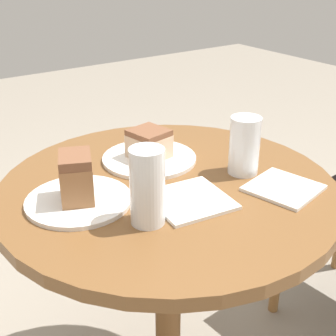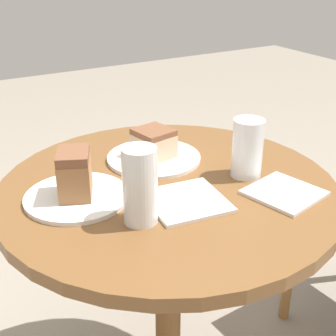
# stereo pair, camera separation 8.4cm
# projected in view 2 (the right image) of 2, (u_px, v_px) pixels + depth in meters

# --- Properties ---
(table) EXTENTS (0.79, 0.79, 0.73)m
(table) POSITION_uv_depth(u_px,v_px,m) (168.00, 245.00, 1.16)
(table) COLOR brown
(table) RESTS_ON ground_plane
(plate_near) EXTENTS (0.24, 0.24, 0.01)m
(plate_near) POSITION_uv_depth(u_px,v_px,m) (154.00, 158.00, 1.21)
(plate_near) COLOR white
(plate_near) RESTS_ON table
(plate_far) EXTENTS (0.23, 0.23, 0.01)m
(plate_far) POSITION_uv_depth(u_px,v_px,m) (77.00, 197.00, 1.02)
(plate_far) COLOR white
(plate_far) RESTS_ON table
(cake_slice_near) EXTENTS (0.10, 0.10, 0.07)m
(cake_slice_near) POSITION_uv_depth(u_px,v_px,m) (154.00, 143.00, 1.19)
(cake_slice_near) COLOR beige
(cake_slice_near) RESTS_ON plate_near
(cake_slice_far) EXTENTS (0.11, 0.10, 0.10)m
(cake_slice_far) POSITION_uv_depth(u_px,v_px,m) (75.00, 174.00, 1.00)
(cake_slice_far) COLOR #9E6B42
(cake_slice_far) RESTS_ON plate_far
(glass_lemonade) EXTENTS (0.07, 0.07, 0.14)m
(glass_lemonade) POSITION_uv_depth(u_px,v_px,m) (247.00, 152.00, 1.10)
(glass_lemonade) COLOR silver
(glass_lemonade) RESTS_ON table
(glass_water) EXTENTS (0.07, 0.07, 0.16)m
(glass_water) POSITION_uv_depth(u_px,v_px,m) (140.00, 190.00, 0.91)
(glass_water) COLOR silver
(glass_water) RESTS_ON table
(napkin_stack) EXTENTS (0.18, 0.18, 0.01)m
(napkin_stack) POSITION_uv_depth(u_px,v_px,m) (187.00, 201.00, 1.01)
(napkin_stack) COLOR silver
(napkin_stack) RESTS_ON table
(napkin_side) EXTENTS (0.17, 0.17, 0.01)m
(napkin_side) POSITION_uv_depth(u_px,v_px,m) (284.00, 193.00, 1.04)
(napkin_side) COLOR silver
(napkin_side) RESTS_ON table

